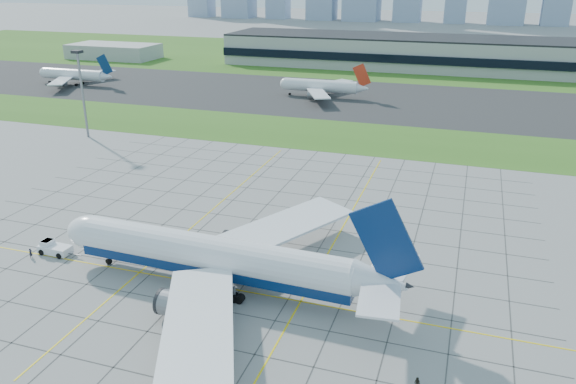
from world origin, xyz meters
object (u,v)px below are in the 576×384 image
object	(u,v)px
crew_far	(417,383)
pushback_tug	(54,248)
airliner	(216,257)
distant_jet_1	(322,86)
light_mast	(81,83)
crew_near	(31,253)
distant_jet_0	(74,75)

from	to	relation	value
crew_far	pushback_tug	bearing A→B (deg)	-167.48
airliner	distant_jet_1	size ratio (longest dim) A/B	1.41
pushback_tug	distant_jet_1	xyz separation A→B (m)	(10.27, 143.80, 3.44)
light_mast	distant_jet_1	size ratio (longest dim) A/B	0.60
crew_near	airliner	bearing A→B (deg)	-79.92
airliner	distant_jet_0	size ratio (longest dim) A/B	1.41
crew_near	distant_jet_0	size ratio (longest dim) A/B	0.04
light_mast	distant_jet_0	xyz separation A→B (m)	(-58.23, 69.31, -11.70)
light_mast	distant_jet_0	world-z (taller)	light_mast
pushback_tug	crew_near	size ratio (longest dim) A/B	4.78
light_mast	distant_jet_0	distance (m)	91.28
crew_near	distant_jet_0	bearing A→B (deg)	42.67
light_mast	crew_near	bearing A→B (deg)	-60.17
light_mast	airliner	bearing A→B (deg)	-42.05
crew_far	distant_jet_1	bearing A→B (deg)	134.62
airliner	crew_far	size ratio (longest dim) A/B	36.49
airliner	light_mast	bearing A→B (deg)	139.84
distant_jet_1	crew_near	bearing A→B (deg)	-95.05
airliner	crew_near	bearing A→B (deg)	-175.42
airliner	pushback_tug	distance (m)	32.45
airliner	distant_jet_1	xyz separation A→B (m)	(-21.90, 144.82, -0.63)
crew_near	distant_jet_0	world-z (taller)	distant_jet_0
distant_jet_0	light_mast	bearing A→B (deg)	-49.96
pushback_tug	distant_jet_1	world-z (taller)	distant_jet_1
light_mast	crew_far	bearing A→B (deg)	-37.16
crew_far	distant_jet_0	distance (m)	223.23
crew_far	distant_jet_1	xyz separation A→B (m)	(-54.63, 158.95, 3.66)
distant_jet_0	distant_jet_1	world-z (taller)	same
light_mast	distant_jet_1	world-z (taller)	light_mast
crew_near	crew_far	size ratio (longest dim) A/B	1.08
light_mast	crew_near	xyz separation A→B (m)	(39.25, -68.45, -15.29)
distant_jet_0	airliner	bearing A→B (deg)	-45.81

